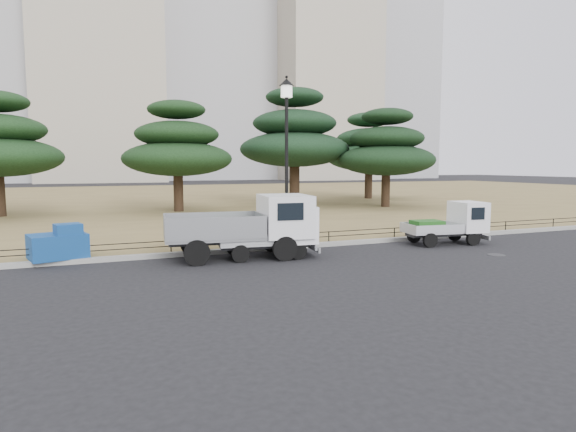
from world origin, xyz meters
name	(u,v)px	position (x,y,z in m)	size (l,w,h in m)	color
ground	(311,263)	(0.00, 0.00, 0.00)	(220.00, 220.00, 0.00)	black
lawn	(171,199)	(0.00, 30.60, 0.07)	(120.00, 56.00, 0.15)	olive
curb	(282,247)	(0.00, 2.60, 0.08)	(120.00, 0.25, 0.16)	gray
truck_large	(248,223)	(-1.63, 1.54, 1.16)	(4.96, 2.37, 2.09)	black
truck_kei_front	(275,232)	(-0.76, 1.30, 0.86)	(3.39, 1.74, 1.72)	black
truck_kei_rear	(450,223)	(6.63, 1.33, 0.83)	(3.30, 1.72, 1.65)	black
street_lamp	(287,133)	(0.30, 2.90, 4.27)	(0.55, 0.55, 6.09)	black
pipe_fence	(281,237)	(0.00, 2.75, 0.44)	(38.00, 0.04, 0.40)	black
tarp_pile	(59,244)	(-7.47, 2.99, 0.59)	(1.92, 1.61, 1.10)	#12448E
manhole	(496,255)	(6.50, -1.20, 0.01)	(0.60, 0.60, 0.01)	#2D2D30
pine_center_left	(177,148)	(-1.40, 17.39, 4.19)	(6.88, 6.88, 6.99)	black
pine_center_right	(295,138)	(7.42, 19.26, 5.10)	(8.06, 8.06, 8.55)	black
pine_east_near	(386,150)	(12.84, 15.40, 4.14)	(6.84, 6.84, 6.91)	black
pine_east_far	(369,149)	(16.25, 23.35, 4.50)	(7.51, 7.51, 7.55)	black
tower_center_left	(97,33)	(-5.00, 85.00, 27.50)	(22.00, 20.00, 55.00)	#AAA08C
tower_east	(323,67)	(40.00, 82.00, 24.00)	(20.00, 18.00, 48.00)	#AAA08C
tower_far_east	(376,33)	(58.00, 90.00, 35.00)	(24.00, 20.00, 70.00)	#A0A0A5
radio_tower	(436,54)	(72.00, 85.00, 30.04)	(1.80, 1.80, 63.00)	#D83F33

